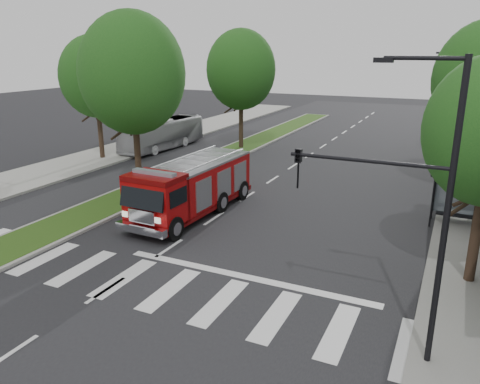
% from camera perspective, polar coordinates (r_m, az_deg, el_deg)
% --- Properties ---
extents(ground, '(140.00, 140.00, 0.00)m').
position_cam_1_polar(ground, '(20.20, -8.62, -6.79)').
color(ground, black).
rests_on(ground, ground).
extents(sidewalk_left, '(5.00, 80.00, 0.15)m').
position_cam_1_polar(sidewalk_left, '(36.42, -19.04, 3.37)').
color(sidewalk_left, gray).
rests_on(sidewalk_left, ground).
extents(median, '(3.00, 50.00, 0.15)m').
position_cam_1_polar(median, '(37.97, -1.16, 4.85)').
color(median, gray).
rests_on(median, ground).
extents(bus_shelter, '(3.20, 1.60, 2.61)m').
position_cam_1_polar(bus_shelter, '(24.17, 26.00, 0.76)').
color(bus_shelter, black).
rests_on(bus_shelter, ground).
extents(tree_right_far, '(5.00, 5.00, 8.73)m').
position_cam_1_polar(tree_right_far, '(39.32, 27.26, 11.91)').
color(tree_right_far, black).
rests_on(tree_right_far, ground).
extents(tree_median_near, '(5.80, 5.80, 10.16)m').
position_cam_1_polar(tree_median_near, '(26.93, -13.00, 13.89)').
color(tree_median_near, black).
rests_on(tree_median_near, ground).
extents(tree_median_far, '(5.60, 5.60, 9.72)m').
position_cam_1_polar(tree_median_far, '(38.95, 0.13, 14.67)').
color(tree_median_far, black).
rests_on(tree_median_far, ground).
extents(tree_left_mid, '(5.20, 5.20, 9.16)m').
position_cam_1_polar(tree_left_mid, '(36.69, -17.20, 13.28)').
color(tree_left_mid, black).
rests_on(tree_left_mid, ground).
extents(streetlight_right_near, '(4.08, 0.22, 8.00)m').
position_cam_1_polar(streetlight_right_near, '(12.27, 20.02, -0.27)').
color(streetlight_right_near, black).
rests_on(streetlight_right_near, ground).
extents(streetlight_right_far, '(2.11, 0.20, 8.00)m').
position_cam_1_polar(streetlight_right_far, '(35.43, 25.20, 9.59)').
color(streetlight_right_far, black).
rests_on(streetlight_right_far, ground).
extents(fire_engine, '(2.90, 8.62, 2.96)m').
position_cam_1_polar(fire_engine, '(23.71, -5.83, 0.59)').
color(fire_engine, '#5E0505').
rests_on(fire_engine, ground).
extents(city_bus, '(2.65, 9.26, 2.55)m').
position_cam_1_polar(city_bus, '(40.15, -9.37, 7.03)').
color(city_bus, '#AAAAAE').
rests_on(city_bus, ground).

